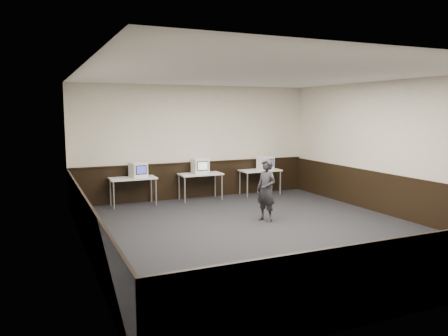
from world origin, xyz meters
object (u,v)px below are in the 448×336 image
object	(u,v)px
desk_right	(260,172)
person	(266,190)
emac_right	(265,163)
desk_left	(133,180)
desk_center	(200,176)
emac_left	(138,170)
emac_center	(200,166)

from	to	relation	value
desk_right	person	bearing A→B (deg)	-116.05
emac_right	desk_left	bearing A→B (deg)	168.79
desk_center	emac_left	world-z (taller)	emac_left
desk_right	emac_right	world-z (taller)	emac_right
emac_center	emac_right	bearing A→B (deg)	2.20
emac_left	person	xyz separation A→B (m)	(2.27, -2.84, -0.24)
emac_left	emac_center	distance (m)	1.75
desk_left	desk_right	bearing A→B (deg)	0.00
desk_right	emac_left	world-z (taller)	emac_left
desk_center	person	distance (m)	2.87
desk_left	person	bearing A→B (deg)	-49.46
desk_center	emac_right	bearing A→B (deg)	1.06
emac_left	emac_right	xyz separation A→B (m)	(3.85, 0.03, -0.00)
emac_left	desk_center	bearing A→B (deg)	-10.52
emac_right	desk_center	bearing A→B (deg)	169.29
emac_left	emac_right	bearing A→B (deg)	-9.73
desk_left	desk_right	size ratio (longest dim) A/B	1.00
desk_center	emac_right	distance (m)	2.12
desk_right	emac_left	xyz separation A→B (m)	(-3.65, 0.01, 0.27)
emac_left	emac_right	world-z (taller)	emac_left
desk_left	emac_right	xyz separation A→B (m)	(4.00, 0.04, 0.26)
desk_center	emac_center	world-z (taller)	emac_center
desk_center	emac_right	size ratio (longest dim) A/B	2.53
desk_left	desk_right	xyz separation A→B (m)	(3.80, 0.00, 0.00)
desk_left	emac_left	size ratio (longest dim) A/B	2.51
desk_left	desk_right	distance (m)	3.80
desk_right	person	world-z (taller)	person
desk_left	emac_left	bearing A→B (deg)	4.46
desk_left	person	distance (m)	3.72
desk_center	emac_right	world-z (taller)	emac_right
emac_left	person	bearing A→B (deg)	-61.50
desk_center	emac_center	xyz separation A→B (m)	(0.00, 0.03, 0.28)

